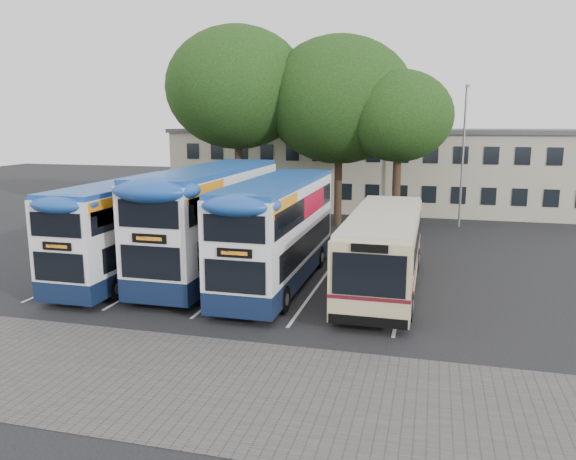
% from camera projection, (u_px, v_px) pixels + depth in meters
% --- Properties ---
extents(ground, '(120.00, 120.00, 0.00)m').
position_uv_depth(ground, '(298.00, 323.00, 19.24)').
color(ground, black).
rests_on(ground, ground).
extents(paving_strip, '(40.00, 6.00, 0.01)m').
position_uv_depth(paving_strip, '(182.00, 381.00, 14.98)').
color(paving_strip, '#595654').
rests_on(paving_strip, ground).
extents(bay_lines, '(14.12, 11.00, 0.01)m').
position_uv_depth(bay_lines, '(243.00, 277.00, 24.91)').
color(bay_lines, silver).
rests_on(bay_lines, ground).
extents(depot_building, '(32.40, 8.40, 6.20)m').
position_uv_depth(depot_building, '(378.00, 168.00, 44.26)').
color(depot_building, beige).
rests_on(depot_building, ground).
extents(lamp_post, '(0.25, 1.05, 9.06)m').
position_uv_depth(lamp_post, '(463.00, 149.00, 35.74)').
color(lamp_post, gray).
rests_on(lamp_post, ground).
extents(tree_left, '(9.27, 9.27, 12.86)m').
position_uv_depth(tree_left, '(237.00, 88.00, 36.36)').
color(tree_left, black).
rests_on(tree_left, ground).
extents(tree_mid, '(9.50, 9.50, 12.16)m').
position_uv_depth(tree_mid, '(340.00, 100.00, 35.71)').
color(tree_mid, black).
rests_on(tree_mid, ground).
extents(tree_right, '(6.43, 6.43, 9.84)m').
position_uv_depth(tree_right, '(399.00, 116.00, 33.44)').
color(tree_right, black).
rests_on(tree_right, ground).
extents(bus_dd_left, '(2.47, 10.18, 4.24)m').
position_uv_depth(bus_dd_left, '(132.00, 224.00, 24.78)').
color(bus_dd_left, '#101D3C').
rests_on(bus_dd_left, ground).
extents(bus_dd_mid, '(2.79, 11.51, 4.80)m').
position_uv_depth(bus_dd_mid, '(212.00, 216.00, 25.17)').
color(bus_dd_mid, '#101D3C').
rests_on(bus_dd_mid, ground).
extents(bus_dd_right, '(2.59, 10.67, 4.45)m').
position_uv_depth(bus_dd_right, '(278.00, 227.00, 23.50)').
color(bus_dd_right, '#101D3C').
rests_on(bus_dd_right, ground).
extents(bus_single, '(2.73, 10.72, 3.20)m').
position_uv_depth(bus_single, '(384.00, 245.00, 22.98)').
color(bus_single, '#D2BE8C').
rests_on(bus_single, ground).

